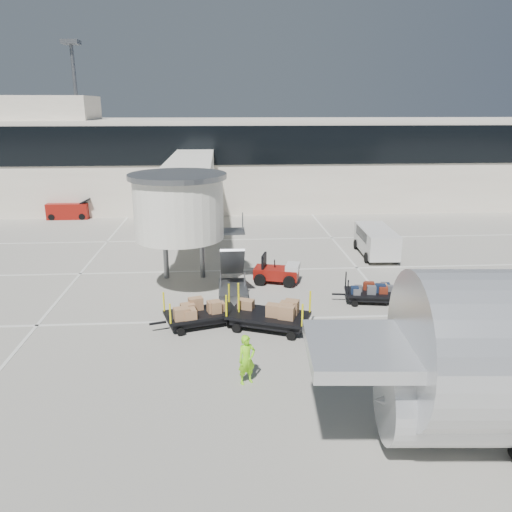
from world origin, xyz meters
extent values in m
plane|color=#B9B3A5|center=(0.00, 0.00, 0.00)|extent=(140.00, 140.00, 0.00)
cube|color=silver|center=(0.00, 2.00, 0.01)|extent=(40.00, 0.15, 0.02)
cube|color=silver|center=(0.00, 9.00, 0.01)|extent=(40.00, 0.15, 0.02)
cube|color=silver|center=(0.00, 16.00, 0.01)|extent=(40.00, 0.15, 0.02)
cube|color=silver|center=(6.00, 10.00, 0.01)|extent=(0.15, 30.00, 0.02)
cube|color=silver|center=(-10.00, 10.00, 0.01)|extent=(0.15, 30.00, 0.02)
cube|color=#EFE3CE|center=(0.00, 30.00, 4.00)|extent=(64.00, 12.00, 8.00)
cube|color=black|center=(0.00, 23.95, 6.00)|extent=(64.00, 0.12, 3.20)
cube|color=#EFE3CE|center=(-18.00, 28.00, 9.00)|extent=(10.00, 6.00, 2.00)
cylinder|color=slate|center=(-16.00, 34.00, 7.50)|extent=(0.36, 0.36, 15.00)
cube|color=slate|center=(-16.00, 34.00, 15.00)|extent=(1.60, 1.60, 0.40)
cube|color=white|center=(-4.00, 15.00, 4.30)|extent=(3.00, 18.00, 2.80)
cylinder|color=white|center=(-4.00, 6.00, 4.30)|extent=(4.40, 4.40, 3.00)
cylinder|color=slate|center=(-4.00, 6.00, 5.90)|extent=(4.80, 4.80, 0.25)
cylinder|color=slate|center=(-5.00, 8.00, 1.45)|extent=(0.28, 0.28, 2.90)
cylinder|color=slate|center=(-3.00, 8.00, 1.45)|extent=(0.28, 0.28, 2.90)
cylinder|color=slate|center=(-5.00, 15.00, 1.45)|extent=(0.28, 0.28, 2.90)
cylinder|color=slate|center=(-3.00, 15.00, 1.45)|extent=(0.28, 0.28, 2.90)
cylinder|color=slate|center=(-5.00, 22.00, 1.45)|extent=(0.28, 0.28, 2.90)
cylinder|color=slate|center=(-3.00, 22.00, 1.45)|extent=(0.28, 0.28, 2.90)
cube|color=slate|center=(-1.40, 5.00, 0.25)|extent=(1.40, 2.60, 0.50)
cube|color=slate|center=(-1.40, 5.60, 1.60)|extent=(1.20, 2.60, 2.06)
cube|color=slate|center=(-1.40, 7.00, 2.85)|extent=(1.40, 1.20, 0.12)
cube|color=maroon|center=(0.99, 6.82, 0.54)|extent=(2.56, 1.71, 0.59)
cube|color=silver|center=(1.84, 6.58, 0.93)|extent=(0.95, 1.22, 0.34)
cube|color=black|center=(0.33, 7.00, 1.12)|extent=(0.37, 0.97, 0.88)
cylinder|color=black|center=(0.07, 6.41, 0.31)|extent=(0.67, 0.40, 0.63)
cylinder|color=black|center=(0.40, 7.64, 0.31)|extent=(0.67, 0.40, 0.63)
cylinder|color=black|center=(1.57, 5.99, 0.31)|extent=(0.67, 0.40, 0.63)
cylinder|color=black|center=(1.91, 7.22, 0.31)|extent=(0.67, 0.40, 0.63)
cube|color=black|center=(5.40, 3.65, 0.50)|extent=(2.93, 1.79, 0.11)
cube|color=black|center=(5.40, 3.65, 0.34)|extent=(2.62, 1.54, 0.23)
cube|color=black|center=(3.72, 3.91, 0.37)|extent=(0.64, 0.17, 0.07)
cylinder|color=black|center=(4.35, 3.19, 0.16)|extent=(0.33, 0.18, 0.31)
cylinder|color=black|center=(4.54, 4.41, 0.16)|extent=(0.33, 0.18, 0.31)
cylinder|color=black|center=(6.25, 2.89, 0.16)|extent=(0.33, 0.18, 0.31)
cylinder|color=black|center=(6.44, 4.11, 0.16)|extent=(0.33, 0.18, 0.31)
cylinder|color=black|center=(4.00, 3.25, 0.92)|extent=(0.06, 0.06, 0.82)
cylinder|color=black|center=(4.19, 4.47, 0.92)|extent=(0.06, 0.06, 0.82)
cylinder|color=black|center=(6.60, 2.83, 0.92)|extent=(0.06, 0.06, 0.82)
cylinder|color=black|center=(6.80, 4.05, 0.92)|extent=(0.06, 0.06, 0.82)
cube|color=maroon|center=(5.30, 3.39, 0.76)|extent=(0.49, 0.42, 0.40)
cube|color=#9A7454|center=(5.29, 3.98, 0.75)|extent=(0.53, 0.35, 0.38)
cube|color=maroon|center=(5.46, 3.31, 0.76)|extent=(0.43, 0.32, 0.40)
cube|color=#111D36|center=(5.15, 3.75, 0.76)|extent=(0.49, 0.36, 0.40)
cube|color=maroon|center=(6.04, 3.27, 0.75)|extent=(0.52, 0.39, 0.38)
cube|color=maroon|center=(5.11, 3.30, 0.70)|extent=(0.46, 0.30, 0.29)
cube|color=#9A7454|center=(5.73, 3.89, 0.73)|extent=(0.43, 0.33, 0.35)
cube|color=#494A4E|center=(4.76, 3.53, 0.68)|extent=(0.40, 0.31, 0.24)
cube|color=#9A7454|center=(6.06, 3.80, 0.67)|extent=(0.50, 0.43, 0.23)
cube|color=#111D36|center=(5.36, 3.66, 0.68)|extent=(0.54, 0.41, 0.24)
cube|color=#111D36|center=(5.39, 3.38, 0.73)|extent=(0.44, 0.31, 0.34)
cube|color=black|center=(0.03, 1.01, 0.62)|extent=(3.76, 2.81, 0.14)
cube|color=black|center=(0.03, 1.01, 0.42)|extent=(3.36, 2.45, 0.28)
cube|color=black|center=(-1.91, 1.78, 0.45)|extent=(0.77, 0.37, 0.09)
cylinder|color=black|center=(-1.35, 0.74, 0.19)|extent=(0.41, 0.29, 0.38)
cylinder|color=black|center=(-0.79, 2.15, 0.19)|extent=(0.41, 0.29, 0.38)
cylinder|color=black|center=(0.86, -0.13, 0.19)|extent=(0.41, 0.29, 0.38)
cylinder|color=black|center=(1.41, 1.29, 0.19)|extent=(0.41, 0.29, 0.38)
cylinder|color=#FFF10D|center=(-1.76, 0.90, 1.13)|extent=(0.08, 0.08, 1.01)
cylinder|color=#FFF10D|center=(-1.20, 2.31, 1.13)|extent=(0.08, 0.08, 1.01)
cylinder|color=#FFF10D|center=(1.26, -0.29, 1.13)|extent=(0.08, 0.08, 1.01)
cylinder|color=#FFF10D|center=(1.82, 1.13, 1.13)|extent=(0.08, 0.08, 1.01)
cube|color=#A4784F|center=(-0.46, 1.36, 0.96)|extent=(0.80, 0.63, 0.55)
cube|color=#A4784F|center=(-0.28, 1.23, 0.90)|extent=(0.73, 0.74, 0.43)
cube|color=#A4784F|center=(-0.61, 0.78, 0.94)|extent=(0.66, 0.69, 0.51)
cube|color=#A4784F|center=(-0.16, 0.79, 0.97)|extent=(0.81, 0.78, 0.57)
cube|color=#A4784F|center=(0.74, 0.23, 0.90)|extent=(0.84, 0.68, 0.43)
cube|color=black|center=(-2.83, 1.56, 0.56)|extent=(3.39, 2.36, 0.12)
cube|color=black|center=(-2.83, 1.56, 0.38)|extent=(3.03, 2.05, 0.26)
cube|color=black|center=(-4.65, 1.01, 0.41)|extent=(0.71, 0.29, 0.08)
cylinder|color=black|center=(-3.66, 0.59, 0.17)|extent=(0.38, 0.24, 0.35)
cylinder|color=black|center=(-4.06, 1.91, 0.17)|extent=(0.38, 0.24, 0.35)
cylinder|color=black|center=(-1.60, 1.21, 0.17)|extent=(0.38, 0.24, 0.35)
cylinder|color=black|center=(-2.00, 2.53, 0.17)|extent=(0.38, 0.24, 0.35)
cylinder|color=#FFF10D|center=(-4.05, 0.47, 1.03)|extent=(0.07, 0.07, 0.92)
cylinder|color=#FFF10D|center=(-4.45, 1.79, 1.03)|extent=(0.07, 0.07, 0.92)
cylinder|color=#FFF10D|center=(-1.22, 1.33, 1.03)|extent=(0.07, 0.07, 0.92)
cylinder|color=#FFF10D|center=(-1.62, 2.65, 1.03)|extent=(0.07, 0.07, 0.92)
cube|color=#A4784F|center=(-3.62, 0.82, 0.81)|extent=(0.64, 0.51, 0.37)
cube|color=#A4784F|center=(-2.17, 1.48, 0.85)|extent=(0.63, 0.55, 0.45)
cube|color=#A4784F|center=(-2.37, 2.10, 0.90)|extent=(0.65, 0.67, 0.55)
cube|color=#A4784F|center=(-2.83, 1.86, 0.83)|extent=(0.60, 0.59, 0.42)
cube|color=#A4784F|center=(-2.73, 1.58, 0.90)|extent=(0.71, 0.57, 0.56)
cube|color=#A4784F|center=(-3.57, 1.14, 0.81)|extent=(0.68, 0.52, 0.37)
cube|color=#A4784F|center=(-1.82, 1.35, 0.83)|extent=(0.71, 0.62, 0.41)
cube|color=#A4784F|center=(-2.27, 1.36, 0.81)|extent=(0.69, 0.60, 0.37)
imported|color=#7FE518|center=(-1.11, -3.26, 0.89)|extent=(0.76, 0.66, 1.77)
cube|color=silver|center=(7.84, 11.43, 1.00)|extent=(2.07, 4.67, 1.48)
cube|color=silver|center=(7.93, 13.49, 0.72)|extent=(1.79, 0.61, 0.86)
cube|color=black|center=(7.85, 11.63, 1.39)|extent=(2.01, 2.95, 0.59)
cylinder|color=black|center=(6.86, 9.95, 0.33)|extent=(0.26, 0.66, 0.65)
cylinder|color=black|center=(8.68, 9.86, 0.33)|extent=(0.26, 0.66, 0.65)
cylinder|color=black|center=(7.00, 13.00, 0.33)|extent=(0.26, 0.66, 0.65)
cylinder|color=black|center=(8.81, 12.92, 0.33)|extent=(0.26, 0.66, 0.65)
cube|color=maroon|center=(-14.87, 24.00, 0.67)|extent=(3.39, 1.45, 1.33)
cube|color=black|center=(-13.36, 24.01, 1.51)|extent=(0.86, 1.25, 0.47)
cylinder|color=black|center=(-16.11, 23.37, 0.27)|extent=(0.54, 0.23, 0.53)
cylinder|color=black|center=(-16.12, 24.61, 0.27)|extent=(0.54, 0.23, 0.53)
cylinder|color=black|center=(-13.62, 23.39, 0.27)|extent=(0.54, 0.23, 0.53)
cylinder|color=black|center=(-13.63, 24.63, 0.27)|extent=(0.54, 0.23, 0.53)
cube|color=silver|center=(5.49, -7.29, 3.13)|extent=(10.60, 3.61, 0.36)
cylinder|color=silver|center=(3.93, -7.19, 1.62)|extent=(3.28, 2.60, 2.40)
cube|color=silver|center=(3.93, -7.19, 2.55)|extent=(0.85, 0.32, 1.15)
camera|label=1|loc=(-1.82, -18.47, 9.16)|focal=35.00mm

